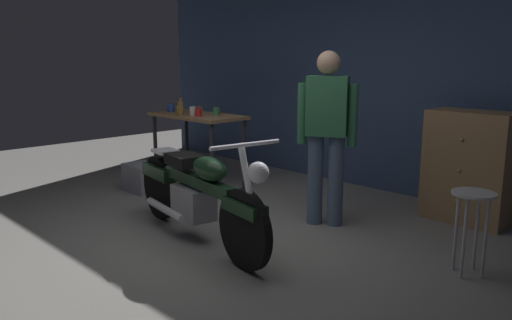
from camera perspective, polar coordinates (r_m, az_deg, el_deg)
name	(u,v)px	position (r m, az deg, el deg)	size (l,w,h in m)	color
ground_plane	(202,244)	(4.49, -6.10, -9.49)	(12.00, 12.00, 0.00)	gray
back_wall	(383,62)	(6.32, 14.14, 10.69)	(8.00, 0.12, 3.10)	#384C70
workbench	(198,123)	(6.47, -6.63, 4.20)	(1.30, 0.64, 0.90)	#99724C
motorcycle	(196,192)	(4.45, -6.78, -3.61)	(2.17, 0.69, 1.00)	black
person_standing	(327,131)	(4.83, 8.02, 3.30)	(0.51, 0.38, 1.67)	slate
shop_stool	(473,211)	(4.06, 23.33, -5.29)	(0.32, 0.32, 0.64)	#B2B2B7
wooden_dresser	(469,167)	(5.38, 22.99, -0.72)	(0.80, 0.47, 1.10)	#99724C
storage_bin	(143,178)	(6.28, -12.73, -1.97)	(0.44, 0.32, 0.34)	gray
mug_yellow_tall	(180,109)	(6.61, -8.58, 5.71)	(0.12, 0.09, 0.10)	yellow
mug_green_speckled	(216,111)	(6.30, -4.55, 5.53)	(0.11, 0.08, 0.10)	#3D7F4C
mug_white_ceramic	(193,111)	(6.29, -7.17, 5.52)	(0.11, 0.08, 0.11)	white
mug_blue_enamel	(171,108)	(6.77, -9.59, 5.85)	(0.12, 0.09, 0.11)	#2D51AD
mug_brown_stoneware	(199,109)	(6.63, -6.47, 5.73)	(0.11, 0.07, 0.09)	brown
mug_red_diner	(199,112)	(6.19, -6.52, 5.39)	(0.11, 0.08, 0.10)	red
bottle	(181,108)	(6.31, -8.52, 5.87)	(0.06, 0.06, 0.24)	olive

